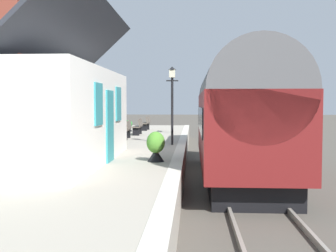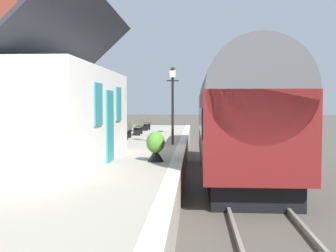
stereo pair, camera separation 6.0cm
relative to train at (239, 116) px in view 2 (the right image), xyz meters
name	(u,v)px [view 2 (the right image)]	position (x,y,z in m)	size (l,w,h in m)	color
ground_plane	(211,172)	(1.45, 0.90, -2.22)	(160.00, 160.00, 0.00)	#4C473F
platform	(100,159)	(1.45, 5.26, -1.75)	(32.00, 6.72, 0.94)	#A39B8C
platform_edge_coping	(181,147)	(1.45, 2.08, -1.27)	(32.00, 0.36, 0.02)	beige
rail_near	(254,171)	(1.45, -0.72, -2.15)	(52.00, 0.08, 0.14)	gray
rail_far	(216,170)	(1.45, 0.72, -2.15)	(52.00, 0.08, 0.14)	gray
train	(239,116)	(0.00, 0.00, 0.00)	(9.72, 2.73, 4.32)	black
station_building	(42,111)	(-2.76, 5.95, 0.24)	(7.45, 4.02, 5.54)	white
bench_near_building	(147,123)	(11.51, 4.58, -0.80)	(1.41, 0.47, 0.88)	brown
bench_by_lamp	(139,126)	(7.75, 4.58, -0.80)	(1.40, 0.45, 0.88)	brown
bench_mid_platform	(127,129)	(5.14, 4.81, -0.80)	(1.41, 0.47, 0.88)	brown
planter_corner_building	(122,123)	(12.98, 6.49, -0.90)	(0.50, 0.50, 0.70)	black
planter_bench_right	(111,127)	(8.15, 6.22, -0.85)	(0.40, 0.40, 0.78)	teal
planter_edge_near	(130,126)	(10.40, 5.54, -0.94)	(0.47, 0.47, 0.72)	black
planter_by_door	(156,147)	(-2.32, 2.70, -0.84)	(0.55, 0.55, 0.89)	black
lamp_post_platform	(173,89)	(2.56, 2.47, 1.02)	(0.32, 0.50, 3.23)	black
station_sign_board	(173,112)	(9.43, 2.82, -0.09)	(0.96, 0.06, 1.57)	black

